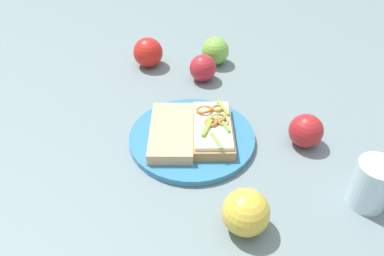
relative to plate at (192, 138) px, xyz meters
name	(u,v)px	position (x,y,z in m)	size (l,w,h in m)	color
ground_plane	(192,140)	(0.00, 0.00, -0.01)	(2.00, 2.00, 0.00)	slate
plate	(192,138)	(0.00, 0.00, 0.00)	(0.27, 0.27, 0.01)	teal
sandwich	(212,129)	(0.04, 0.00, 0.02)	(0.10, 0.17, 0.04)	#B1804D
bread_slice_side	(172,131)	(-0.04, 0.00, 0.02)	(0.18, 0.09, 0.02)	tan
apple_0	(215,51)	(0.09, 0.33, 0.03)	(0.08, 0.08, 0.08)	#73B13E
apple_1	(148,52)	(-0.10, 0.33, 0.03)	(0.08, 0.08, 0.08)	red
apple_2	(203,68)	(0.05, 0.24, 0.03)	(0.07, 0.07, 0.07)	#B3232C
apple_3	(246,212)	(0.07, -0.23, 0.03)	(0.08, 0.08, 0.08)	gold
apple_4	(306,131)	(0.24, -0.03, 0.03)	(0.07, 0.07, 0.07)	#A72023
drinking_glass	(372,184)	(0.30, -0.19, 0.04)	(0.07, 0.07, 0.09)	silver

